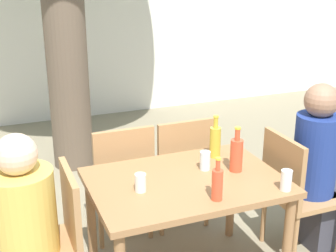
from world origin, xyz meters
The scene contains 14 objects.
cafe_building_wall centered at (0.00, 3.67, 1.40)m, with size 10.00×0.08×2.80m.
dining_table_front centered at (0.00, 0.00, 0.63)m, with size 1.18×0.83×0.73m.
patio_chair_0 centered at (-0.82, 0.00, 0.51)m, with size 0.44×0.44×0.91m.
patio_chair_1 centered at (0.82, 0.00, 0.51)m, with size 0.44×0.44×0.91m.
patio_chair_2 centered at (-0.24, 0.65, 0.51)m, with size 0.44×0.44×0.91m.
patio_chair_3 centered at (0.24, 0.65, 0.51)m, with size 0.44×0.44×0.91m.
person_seated_0 centered at (-1.06, 0.00, 0.52)m, with size 0.58×0.36×1.16m.
person_seated_1 centered at (1.06, 0.00, 0.56)m, with size 0.55×0.30×1.24m.
soda_bottle_0 centered at (0.06, -0.30, 0.83)m, with size 0.06×0.06×0.26m.
soda_bottle_1 centered at (0.35, 0.00, 0.84)m, with size 0.08×0.08×0.30m.
oil_cruet_2 centered at (0.33, 0.25, 0.84)m, with size 0.08×0.08×0.30m.
drinking_glass_0 centered at (-0.31, -0.04, 0.78)m, with size 0.07×0.07×0.11m.
drinking_glass_1 centered at (0.49, -0.34, 0.79)m, with size 0.07×0.07×0.13m.
drinking_glass_2 centered at (0.17, 0.09, 0.79)m, with size 0.07×0.07×0.12m.
Camera 1 is at (-1.06, -2.37, 2.00)m, focal length 50.00 mm.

